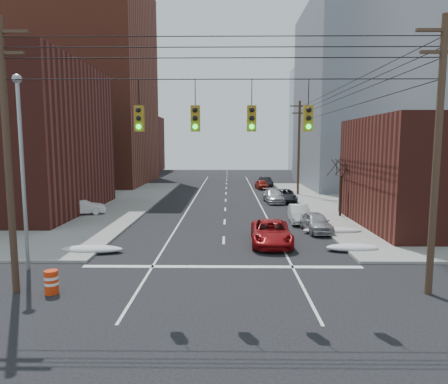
{
  "coord_description": "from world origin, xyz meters",
  "views": [
    {
      "loc": [
        0.3,
        -12.82,
        6.14
      ],
      "look_at": [
        0.01,
        12.82,
        3.0
      ],
      "focal_mm": 32.0,
      "sensor_mm": 36.0,
      "label": 1
    }
  ],
  "objects_px": {
    "parked_car_d": "(274,196)",
    "lot_car_b": "(77,195)",
    "construction_barrel": "(51,282)",
    "parked_car_e": "(262,184)",
    "lot_car_a": "(82,207)",
    "parked_car_f": "(266,182)",
    "red_pickup": "(271,233)",
    "lot_car_d": "(40,195)",
    "parked_car_c": "(285,196)",
    "parked_car_b": "(299,214)",
    "parked_car_a": "(316,222)"
  },
  "relations": [
    {
      "from": "parked_car_c",
      "to": "parked_car_f",
      "type": "relative_size",
      "value": 1.19
    },
    {
      "from": "parked_car_b",
      "to": "parked_car_e",
      "type": "distance_m",
      "value": 22.91
    },
    {
      "from": "parked_car_b",
      "to": "lot_car_b",
      "type": "relative_size",
      "value": 0.85
    },
    {
      "from": "parked_car_d",
      "to": "parked_car_f",
      "type": "height_order",
      "value": "parked_car_d"
    },
    {
      "from": "parked_car_a",
      "to": "lot_car_b",
      "type": "bearing_deg",
      "value": 142.89
    },
    {
      "from": "parked_car_d",
      "to": "lot_car_a",
      "type": "height_order",
      "value": "lot_car_a"
    },
    {
      "from": "lot_car_b",
      "to": "red_pickup",
      "type": "bearing_deg",
      "value": -121.73
    },
    {
      "from": "parked_car_d",
      "to": "construction_barrel",
      "type": "bearing_deg",
      "value": -119.37
    },
    {
      "from": "construction_barrel",
      "to": "parked_car_d",
      "type": "bearing_deg",
      "value": 64.85
    },
    {
      "from": "red_pickup",
      "to": "parked_car_b",
      "type": "bearing_deg",
      "value": 69.15
    },
    {
      "from": "parked_car_a",
      "to": "parked_car_f",
      "type": "relative_size",
      "value": 0.99
    },
    {
      "from": "parked_car_e",
      "to": "parked_car_f",
      "type": "xyz_separation_m",
      "value": [
        0.86,
        3.59,
        0.04
      ]
    },
    {
      "from": "parked_car_c",
      "to": "lot_car_d",
      "type": "bearing_deg",
      "value": -176.67
    },
    {
      "from": "parked_car_a",
      "to": "lot_car_a",
      "type": "xyz_separation_m",
      "value": [
        -18.49,
        5.73,
        0.11
      ]
    },
    {
      "from": "parked_car_e",
      "to": "parked_car_f",
      "type": "relative_size",
      "value": 0.9
    },
    {
      "from": "parked_car_a",
      "to": "parked_car_c",
      "type": "height_order",
      "value": "parked_car_a"
    },
    {
      "from": "red_pickup",
      "to": "parked_car_a",
      "type": "distance_m",
      "value": 4.92
    },
    {
      "from": "parked_car_d",
      "to": "parked_car_f",
      "type": "distance_m",
      "value": 15.99
    },
    {
      "from": "parked_car_d",
      "to": "lot_car_d",
      "type": "relative_size",
      "value": 1.15
    },
    {
      "from": "red_pickup",
      "to": "parked_car_e",
      "type": "xyz_separation_m",
      "value": [
        1.89,
        29.67,
        -0.1
      ]
    },
    {
      "from": "construction_barrel",
      "to": "lot_car_a",
      "type": "bearing_deg",
      "value": 106.43
    },
    {
      "from": "parked_car_a",
      "to": "lot_car_d",
      "type": "xyz_separation_m",
      "value": [
        -25.76,
        13.57,
        0.15
      ]
    },
    {
      "from": "red_pickup",
      "to": "parked_car_b",
      "type": "distance_m",
      "value": 7.38
    },
    {
      "from": "parked_car_a",
      "to": "parked_car_f",
      "type": "height_order",
      "value": "parked_car_a"
    },
    {
      "from": "parked_car_f",
      "to": "construction_barrel",
      "type": "bearing_deg",
      "value": -114.1
    },
    {
      "from": "parked_car_a",
      "to": "lot_car_b",
      "type": "xyz_separation_m",
      "value": [
        -21.88,
        13.58,
        0.14
      ]
    },
    {
      "from": "parked_car_b",
      "to": "parked_car_e",
      "type": "height_order",
      "value": "parked_car_b"
    },
    {
      "from": "parked_car_a",
      "to": "parked_car_e",
      "type": "relative_size",
      "value": 1.1
    },
    {
      "from": "red_pickup",
      "to": "parked_car_d",
      "type": "height_order",
      "value": "red_pickup"
    },
    {
      "from": "red_pickup",
      "to": "lot_car_d",
      "type": "distance_m",
      "value": 28.04
    },
    {
      "from": "parked_car_d",
      "to": "red_pickup",
      "type": "bearing_deg",
      "value": -101.19
    },
    {
      "from": "parked_car_b",
      "to": "lot_car_b",
      "type": "xyz_separation_m",
      "value": [
        -21.29,
        10.26,
        0.14
      ]
    },
    {
      "from": "construction_barrel",
      "to": "lot_car_b",
      "type": "bearing_deg",
      "value": 108.63
    },
    {
      "from": "lot_car_d",
      "to": "parked_car_a",
      "type": "bearing_deg",
      "value": -126.72
    },
    {
      "from": "red_pickup",
      "to": "parked_car_c",
      "type": "relative_size",
      "value": 1.08
    },
    {
      "from": "parked_car_d",
      "to": "lot_car_b",
      "type": "distance_m",
      "value": 20.51
    },
    {
      "from": "parked_car_a",
      "to": "parked_car_e",
      "type": "bearing_deg",
      "value": 88.21
    },
    {
      "from": "parked_car_c",
      "to": "parked_car_e",
      "type": "relative_size",
      "value": 1.32
    },
    {
      "from": "red_pickup",
      "to": "parked_car_e",
      "type": "relative_size",
      "value": 1.43
    },
    {
      "from": "parked_car_c",
      "to": "lot_car_a",
      "type": "bearing_deg",
      "value": -153.3
    },
    {
      "from": "lot_car_a",
      "to": "construction_barrel",
      "type": "xyz_separation_m",
      "value": [
        5.14,
        -17.43,
        -0.29
      ]
    },
    {
      "from": "red_pickup",
      "to": "parked_car_a",
      "type": "xyz_separation_m",
      "value": [
        3.49,
        3.47,
        -0.04
      ]
    },
    {
      "from": "red_pickup",
      "to": "parked_car_b",
      "type": "height_order",
      "value": "red_pickup"
    },
    {
      "from": "red_pickup",
      "to": "parked_car_a",
      "type": "relative_size",
      "value": 1.3
    },
    {
      "from": "red_pickup",
      "to": "construction_barrel",
      "type": "xyz_separation_m",
      "value": [
        -9.87,
        -8.23,
        -0.22
      ]
    },
    {
      "from": "parked_car_e",
      "to": "lot_car_a",
      "type": "bearing_deg",
      "value": -136.42
    },
    {
      "from": "lot_car_a",
      "to": "lot_car_d",
      "type": "distance_m",
      "value": 10.69
    },
    {
      "from": "lot_car_d",
      "to": "construction_barrel",
      "type": "distance_m",
      "value": 28.15
    },
    {
      "from": "parked_car_f",
      "to": "lot_car_b",
      "type": "bearing_deg",
      "value": -149.7
    },
    {
      "from": "parked_car_c",
      "to": "parked_car_f",
      "type": "height_order",
      "value": "parked_car_c"
    }
  ]
}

